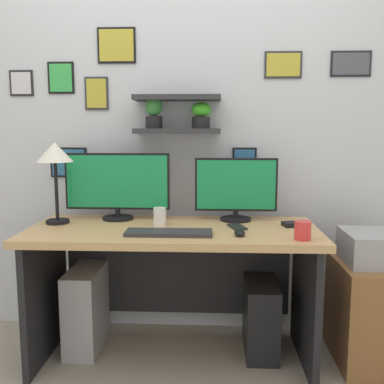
# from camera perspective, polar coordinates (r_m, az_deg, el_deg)

# --- Properties ---
(ground_plane) EXTENTS (8.00, 8.00, 0.00)m
(ground_plane) POSITION_cam_1_polar(r_m,az_deg,el_deg) (2.68, -2.33, -20.43)
(ground_plane) COLOR gray
(back_wall_assembly) EXTENTS (4.40, 0.24, 2.70)m
(back_wall_assembly) POSITION_cam_1_polar(r_m,az_deg,el_deg) (2.80, -1.72, 9.54)
(back_wall_assembly) COLOR silver
(back_wall_assembly) RESTS_ON ground
(desk) EXTENTS (1.57, 0.68, 0.75)m
(desk) POSITION_cam_1_polar(r_m,az_deg,el_deg) (2.52, -2.29, -9.04)
(desk) COLOR tan
(desk) RESTS_ON ground
(monitor_left) EXTENTS (0.62, 0.18, 0.39)m
(monitor_left) POSITION_cam_1_polar(r_m,az_deg,el_deg) (2.65, -9.58, 0.94)
(monitor_left) COLOR black
(monitor_left) RESTS_ON desk
(monitor_right) EXTENTS (0.48, 0.18, 0.37)m
(monitor_right) POSITION_cam_1_polar(r_m,az_deg,el_deg) (2.59, 5.68, 0.42)
(monitor_right) COLOR black
(monitor_right) RESTS_ON desk
(keyboard) EXTENTS (0.44, 0.14, 0.02)m
(keyboard) POSITION_cam_1_polar(r_m,az_deg,el_deg) (2.26, -2.99, -5.25)
(keyboard) COLOR #2D2D33
(keyboard) RESTS_ON desk
(computer_mouse) EXTENTS (0.06, 0.09, 0.03)m
(computer_mouse) POSITION_cam_1_polar(r_m,az_deg,el_deg) (2.24, 6.15, -5.24)
(computer_mouse) COLOR black
(computer_mouse) RESTS_ON desk
(desk_lamp) EXTENTS (0.20, 0.20, 0.46)m
(desk_lamp) POSITION_cam_1_polar(r_m,az_deg,el_deg) (2.59, -17.22, 4.22)
(desk_lamp) COLOR black
(desk_lamp) RESTS_ON desk
(cell_phone) EXTENTS (0.11, 0.15, 0.01)m
(cell_phone) POSITION_cam_1_polar(r_m,az_deg,el_deg) (2.42, 5.81, -4.48)
(cell_phone) COLOR black
(cell_phone) RESTS_ON desk
(coffee_mug) EXTENTS (0.08, 0.08, 0.09)m
(coffee_mug) POSITION_cam_1_polar(r_m,az_deg,el_deg) (2.21, 14.05, -4.83)
(coffee_mug) COLOR red
(coffee_mug) RESTS_ON desk
(pen_cup) EXTENTS (0.07, 0.07, 0.10)m
(pen_cup) POSITION_cam_1_polar(r_m,az_deg,el_deg) (2.47, -4.17, -3.17)
(pen_cup) COLOR white
(pen_cup) RESTS_ON desk
(scissors_tray) EXTENTS (0.14, 0.11, 0.02)m
(scissors_tray) POSITION_cam_1_polar(r_m,az_deg,el_deg) (2.51, 12.99, -4.04)
(scissors_tray) COLOR black
(scissors_tray) RESTS_ON desk
(drawer_cabinet) EXTENTS (0.44, 0.50, 0.56)m
(drawer_cabinet) POSITION_cam_1_polar(r_m,az_deg,el_deg) (2.72, 22.58, -14.09)
(drawer_cabinet) COLOR brown
(drawer_cabinet) RESTS_ON ground
(printer) EXTENTS (0.38, 0.34, 0.17)m
(printer) POSITION_cam_1_polar(r_m,az_deg,el_deg) (2.61, 23.02, -6.61)
(printer) COLOR #9E9EA3
(printer) RESTS_ON drawer_cabinet
(computer_tower_left) EXTENTS (0.18, 0.40, 0.48)m
(computer_tower_left) POSITION_cam_1_polar(r_m,az_deg,el_deg) (2.76, -13.43, -14.34)
(computer_tower_left) COLOR #99999E
(computer_tower_left) RESTS_ON ground
(computer_tower_right) EXTENTS (0.18, 0.40, 0.42)m
(computer_tower_right) POSITION_cam_1_polar(r_m,az_deg,el_deg) (2.69, 8.81, -15.55)
(computer_tower_right) COLOR black
(computer_tower_right) RESTS_ON ground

